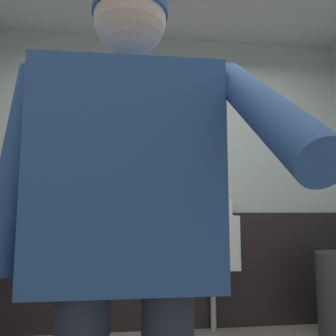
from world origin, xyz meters
name	(u,v)px	position (x,y,z in m)	size (l,w,h in m)	color
wall_back	(168,177)	(0.00, 1.62, 1.36)	(3.99, 0.12, 2.73)	silver
wainscot_band_back	(169,270)	(0.00, 1.55, 0.51)	(3.39, 0.03, 1.02)	black
urinal_solo	(215,241)	(0.39, 1.40, 0.78)	(0.40, 0.34, 1.24)	white
person	(127,226)	(-0.36, -0.57, 1.02)	(0.71, 0.60, 1.72)	#2D3342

